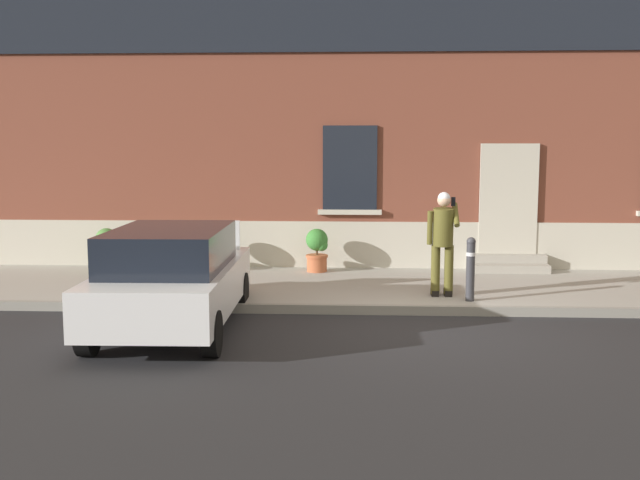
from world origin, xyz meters
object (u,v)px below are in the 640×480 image
(planter_olive, at_px, (107,248))
(planter_terracotta, at_px, (317,249))
(bollard_near_person, at_px, (471,267))
(person_on_phone, at_px, (443,237))
(planter_charcoal, at_px, (212,249))
(hatchback_car_white, at_px, (173,276))

(planter_olive, distance_m, planter_terracotta, 4.22)
(planter_terracotta, bearing_deg, bollard_near_person, -45.50)
(planter_olive, height_order, planter_terracotta, same)
(person_on_phone, relative_size, planter_charcoal, 2.04)
(bollard_near_person, relative_size, person_on_phone, 0.60)
(planter_olive, bearing_deg, person_on_phone, -19.09)
(hatchback_car_white, distance_m, person_on_phone, 4.51)
(person_on_phone, distance_m, planter_olive, 6.83)
(planter_charcoal, bearing_deg, hatchback_car_white, -86.54)
(person_on_phone, height_order, planter_olive, person_on_phone)
(bollard_near_person, height_order, planter_terracotta, bollard_near_person)
(planter_charcoal, bearing_deg, person_on_phone, -27.85)
(person_on_phone, bearing_deg, planter_terracotta, 131.01)
(hatchback_car_white, xyz_separation_m, planter_charcoal, (-0.25, 4.18, -0.18))
(hatchback_car_white, relative_size, person_on_phone, 2.34)
(hatchback_car_white, xyz_separation_m, planter_olive, (-2.36, 4.12, -0.18))
(hatchback_car_white, bearing_deg, bollard_near_person, 19.17)
(hatchback_car_white, height_order, planter_olive, hatchback_car_white)
(planter_charcoal, xyz_separation_m, planter_terracotta, (2.11, 0.06, 0.00))
(planter_olive, relative_size, planter_terracotta, 1.00)
(hatchback_car_white, distance_m, planter_olive, 4.76)
(hatchback_car_white, bearing_deg, planter_charcoal, 93.46)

